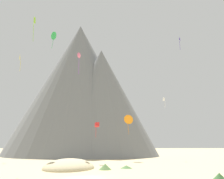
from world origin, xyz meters
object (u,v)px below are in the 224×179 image
Objects in this scene: kite_rainbow_high at (79,56)px; kite_yellow_high at (20,58)px; bush_low_patch at (126,167)px; bush_ridge_crest at (219,177)px; kite_white_mid at (164,101)px; kite_orange_low at (129,119)px; bush_far_right at (105,167)px; kite_lime_high at (34,25)px; kite_red_low at (97,125)px; kite_indigo_high at (179,39)px; kite_cyan_low at (82,124)px; kite_green_high at (54,36)px; rock_massif at (86,94)px.

kite_yellow_high is at bearing 82.68° from kite_rainbow_high.
bush_ridge_crest is at bearing -59.53° from bush_low_patch.
kite_white_mid reaches higher than kite_orange_low.
kite_lime_high is (-15.29, 5.95, 28.85)m from bush_far_right.
kite_yellow_high is at bearing 123.15° from kite_red_low.
kite_yellow_high is 53.19m from kite_indigo_high.
bush_ridge_crest is 0.37× the size of kite_lime_high.
kite_rainbow_high is (-20.58, 32.64, 26.05)m from bush_ridge_crest.
bush_ridge_crest is 34.35m from kite_red_low.
bush_low_patch is 0.42× the size of kite_yellow_high.
kite_cyan_low is 0.86× the size of kite_indigo_high.
bush_far_right reaches higher than bush_ridge_crest.
bush_far_right is at bearing 133.86° from bush_ridge_crest.
kite_green_high reaches higher than kite_cyan_low.
kite_orange_low reaches higher than kite_cyan_low.
kite_red_low is at bearing -34.06° from kite_indigo_high.
bush_far_right is 1.01× the size of bush_low_patch.
kite_rainbow_high is at bearing -89.37° from kite_cyan_low.
bush_ridge_crest reaches higher than bush_low_patch.
kite_white_mid is (3.48, 44.26, 16.23)m from bush_ridge_crest.
kite_white_mid is 0.64× the size of kite_indigo_high.
kite_yellow_high is (-33.54, 10.17, 20.19)m from kite_orange_low.
kite_orange_low is at bearing -100.82° from kite_white_mid.
rock_massif is 21.45m from kite_cyan_low.
kite_indigo_high is (18.91, 13.40, 28.39)m from kite_orange_low.
rock_massif is 25.02× the size of kite_white_mid.
rock_massif reaches higher than bush_low_patch.
kite_cyan_low reaches higher than kite_red_low.
kite_red_low is 18.78m from kite_rainbow_high.
kite_indigo_high is at bearing 56.39° from bush_far_right.
kite_orange_low is (2.53, 22.09, 10.51)m from bush_low_patch.
kite_green_high is 0.83× the size of kite_lime_high.
rock_massif reaches higher than kite_lime_high.
kite_red_low is at bearing -87.93° from kite_white_mid.
bush_far_right is 0.49× the size of kite_indigo_high.
kite_red_low reaches higher than bush_ridge_crest.
kite_white_mid is at bearing -17.32° from kite_cyan_low.
bush_far_right is at bearing -146.13° from bush_low_patch.
kite_green_high is (-31.15, -9.74, 15.87)m from kite_white_mid.
bush_low_patch is at bearing -83.44° from kite_red_low.
kite_cyan_low is 43.45m from kite_indigo_high.
bush_low_patch is 35.01m from kite_lime_high.
bush_ridge_crest is 20.10m from bush_far_right.
kite_green_high is (-11.86, 5.15, 23.92)m from kite_red_low.
bush_low_patch is at bearing 120.47° from bush_ridge_crest.
kite_red_low is at bearing 97.18° from bush_far_right.
kite_cyan_low is at bearing 77.54° from kite_yellow_high.
kite_red_low is 0.66× the size of kite_orange_low.
kite_white_mid is at bearing 19.15° from kite_red_low.
kite_orange_low is (13.58, -12.29, 0.44)m from kite_cyan_low.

